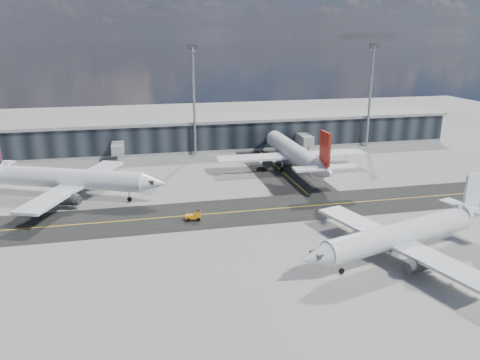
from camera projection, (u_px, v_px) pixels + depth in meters
The scene contains 9 objects.
ground at pixel (231, 221), 81.11m from camera, with size 300.00×300.00×0.00m, color gray.
taxiway_lanes at pixel (240, 199), 91.94m from camera, with size 180.00×63.00×0.03m.
terminal_concourse at pixel (192, 135), 131.16m from camera, with size 152.00×19.80×8.80m.
floodlight_masts at pixel (194, 97), 121.30m from camera, with size 102.50×0.70×28.90m.
airliner_af at pixel (68, 179), 91.66m from camera, with size 38.08×32.91×11.77m.
airliner_redtail at pixel (295, 153), 110.25m from camera, with size 36.53×42.97×12.78m.
airliner_near at pixel (403, 234), 67.07m from camera, with size 34.86×30.02×10.48m.
baggage_tug at pixel (195, 215), 81.16m from camera, with size 2.78×1.61×1.67m.
service_van at pixel (282, 160), 117.90m from camera, with size 2.61×5.66×1.57m, color white.
Camera 1 is at (-14.88, -73.98, 30.62)m, focal length 35.00 mm.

